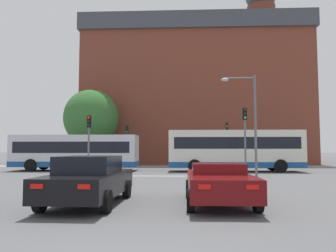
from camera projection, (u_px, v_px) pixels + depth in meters
The scene contains 15 objects.
stop_line_strip at pixel (169, 176), 21.48m from camera, with size 7.80×0.30×0.01m, color silver.
far_pavement at pixel (174, 167), 33.65m from camera, with size 68.67×2.50×0.01m, color gray.
brick_civic_building at pixel (195, 95), 46.00m from camera, with size 28.68×15.78×25.84m.
car_saloon_left at pixel (89, 180), 10.41m from camera, with size 2.15×4.75×1.53m.
car_roadster_right at pixel (218, 183), 10.49m from camera, with size 2.07×4.62×1.29m.
bus_crossing_lead at pixel (235, 149), 26.18m from camera, with size 10.51×2.65×3.25m.
bus_crossing_trailing at pixel (76, 152), 27.10m from camera, with size 10.24×2.75×2.92m.
traffic_light_near_left at pixel (89, 135), 21.80m from camera, with size 0.26×0.31×4.01m.
traffic_light_far_right at pixel (227, 137), 33.29m from camera, with size 0.26×0.31×4.51m.
traffic_light_far_left at pixel (127, 139), 33.74m from camera, with size 0.26×0.31×4.23m.
traffic_light_near_right at pixel (245, 130), 21.51m from camera, with size 0.26×0.31×4.49m.
street_lamp_junction at pixel (249, 113), 21.27m from camera, with size 2.26×0.36×6.58m.
pedestrian_waiting at pixel (95, 156), 34.51m from camera, with size 0.45×0.33×1.74m.
pedestrian_walking_east at pixel (127, 158), 34.03m from camera, with size 0.26×0.42×1.59m.
tree_by_building at pixel (91, 118), 35.77m from camera, with size 5.92×5.92×8.32m.
Camera 1 is at (0.88, -3.78, 1.73)m, focal length 35.00 mm.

